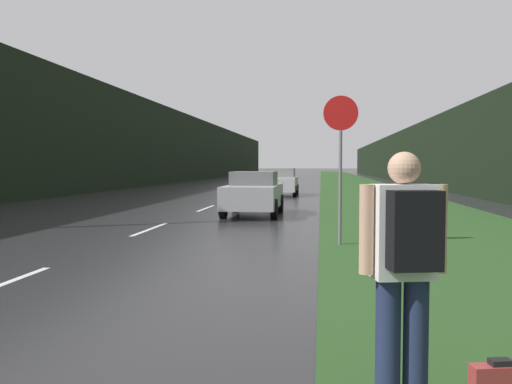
% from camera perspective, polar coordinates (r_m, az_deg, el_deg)
% --- Properties ---
extents(grass_verge, '(6.00, 240.00, 0.02)m').
position_cam_1_polar(grass_verge, '(41.40, 10.94, 0.44)').
color(grass_verge, '#26471E').
rests_on(grass_verge, ground_plane).
extents(lane_stripe_c, '(0.12, 3.00, 0.01)m').
position_cam_1_polar(lane_stripe_c, '(14.72, -11.04, -3.84)').
color(lane_stripe_c, silver).
rests_on(lane_stripe_c, ground_plane).
extents(lane_stripe_d, '(0.12, 3.00, 0.01)m').
position_cam_1_polar(lane_stripe_d, '(21.46, -5.30, -1.72)').
color(lane_stripe_d, silver).
rests_on(lane_stripe_d, ground_plane).
extents(treeline_far_side, '(2.00, 140.00, 7.08)m').
position_cam_1_polar(treeline_far_side, '(53.44, -9.47, 4.77)').
color(treeline_far_side, black).
rests_on(treeline_far_side, ground_plane).
extents(treeline_near_side, '(2.00, 140.00, 5.21)m').
position_cam_1_polar(treeline_near_side, '(52.05, 16.79, 3.70)').
color(treeline_near_side, black).
rests_on(treeline_near_side, ground_plane).
extents(stop_sign, '(0.73, 0.07, 3.16)m').
position_cam_1_polar(stop_sign, '(11.57, 8.88, 4.10)').
color(stop_sign, slate).
rests_on(stop_sign, ground_plane).
extents(hitchhiker_with_backpack, '(0.61, 0.49, 1.79)m').
position_cam_1_polar(hitchhiker_with_backpack, '(3.90, 15.39, -7.18)').
color(hitchhiker_with_backpack, '#1E2847').
rests_on(hitchhiker_with_backpack, ground_plane).
extents(car_passing_near, '(1.83, 4.12, 1.49)m').
position_cam_1_polar(car_passing_near, '(18.40, -0.25, -0.12)').
color(car_passing_near, '#9E9EA3').
rests_on(car_passing_near, ground_plane).
extents(car_passing_far, '(1.96, 4.08, 1.53)m').
position_cam_1_polar(car_passing_far, '(30.44, 2.56, 1.06)').
color(car_passing_far, '#BCBCBC').
rests_on(car_passing_far, ground_plane).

